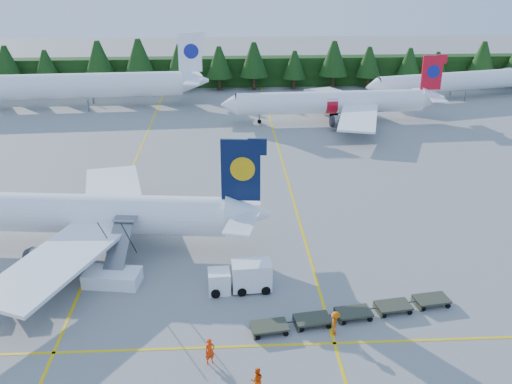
{
  "coord_description": "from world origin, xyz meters",
  "views": [
    {
      "loc": [
        -1.47,
        -39.41,
        25.97
      ],
      "look_at": [
        1.4,
        14.3,
        3.5
      ],
      "focal_mm": 40.0,
      "sensor_mm": 36.0,
      "label": 1
    }
  ],
  "objects_px": {
    "airliner_navy": "(53,214)",
    "service_truck": "(240,277)",
    "airstairs": "(114,272)",
    "airliner_red": "(327,103)"
  },
  "relations": [
    {
      "from": "airliner_red",
      "to": "service_truck",
      "type": "distance_m",
      "value": 53.7
    },
    {
      "from": "airliner_navy",
      "to": "service_truck",
      "type": "xyz_separation_m",
      "value": [
        17.49,
        -9.04,
        -2.04
      ]
    },
    {
      "from": "airliner_navy",
      "to": "airliner_red",
      "type": "bearing_deg",
      "value": 58.02
    },
    {
      "from": "airstairs",
      "to": "service_truck",
      "type": "bearing_deg",
      "value": -1.11
    },
    {
      "from": "airliner_navy",
      "to": "service_truck",
      "type": "height_order",
      "value": "airliner_navy"
    },
    {
      "from": "airliner_red",
      "to": "airliner_navy",
      "type": "bearing_deg",
      "value": -130.94
    },
    {
      "from": "airstairs",
      "to": "service_truck",
      "type": "xyz_separation_m",
      "value": [
        10.75,
        -1.86,
        0.33
      ]
    },
    {
      "from": "airstairs",
      "to": "airliner_navy",
      "type": "bearing_deg",
      "value": 141.85
    },
    {
      "from": "airliner_navy",
      "to": "airliner_red",
      "type": "xyz_separation_m",
      "value": [
        33.3,
        42.24,
        -0.07
      ]
    },
    {
      "from": "airliner_navy",
      "to": "airstairs",
      "type": "bearing_deg",
      "value": -40.57
    }
  ]
}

